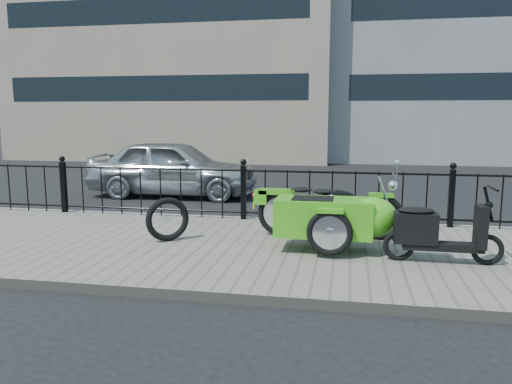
% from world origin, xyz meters
% --- Properties ---
extents(ground, '(120.00, 120.00, 0.00)m').
position_xyz_m(ground, '(0.00, 0.00, 0.00)').
color(ground, black).
rests_on(ground, ground).
extents(sidewalk, '(30.00, 3.80, 0.12)m').
position_xyz_m(sidewalk, '(0.00, -0.50, 0.06)').
color(sidewalk, '#6A6259').
rests_on(sidewalk, ground).
extents(curb, '(30.00, 0.10, 0.12)m').
position_xyz_m(curb, '(0.00, 1.44, 0.06)').
color(curb, gray).
rests_on(curb, ground).
extents(iron_fence, '(14.11, 0.11, 1.08)m').
position_xyz_m(iron_fence, '(0.00, 1.30, 0.59)').
color(iron_fence, black).
rests_on(iron_fence, sidewalk).
extents(building_tan, '(14.00, 8.01, 12.00)m').
position_xyz_m(building_tan, '(-6.00, 15.99, 6.00)').
color(building_tan, gray).
rests_on(building_tan, ground).
extents(motorcycle_sidecar, '(2.28, 1.48, 0.98)m').
position_xyz_m(motorcycle_sidecar, '(1.68, -0.41, 0.59)').
color(motorcycle_sidecar, black).
rests_on(motorcycle_sidecar, sidewalk).
extents(scooter, '(1.46, 0.42, 0.99)m').
position_xyz_m(scooter, '(2.91, -0.84, 0.50)').
color(scooter, black).
rests_on(scooter, sidewalk).
extents(spare_tire, '(0.58, 0.47, 0.65)m').
position_xyz_m(spare_tire, '(-0.77, -0.45, 0.45)').
color(spare_tire, black).
rests_on(spare_tire, sidewalk).
extents(sedan_car, '(4.07, 1.67, 1.38)m').
position_xyz_m(sedan_car, '(-2.34, 4.17, 0.69)').
color(sedan_car, '#AAADB1').
rests_on(sedan_car, ground).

